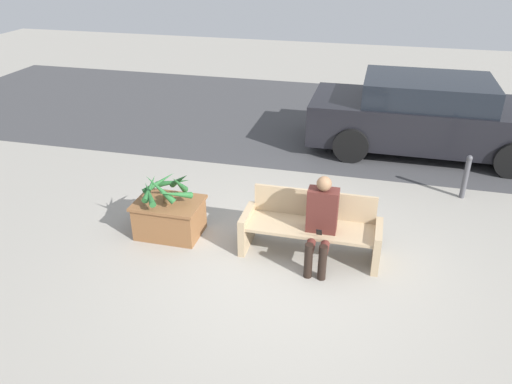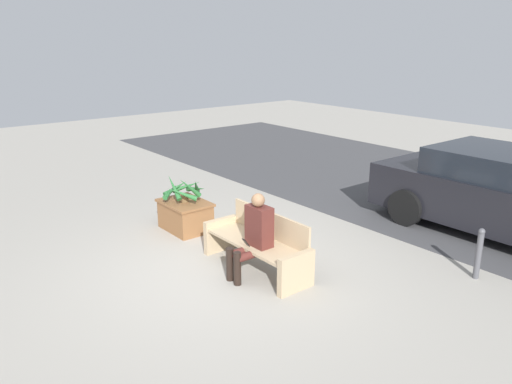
{
  "view_description": "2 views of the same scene",
  "coord_description": "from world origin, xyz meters",
  "px_view_note": "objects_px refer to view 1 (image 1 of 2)",
  "views": [
    {
      "loc": [
        0.95,
        -5.1,
        3.73
      ],
      "look_at": [
        -0.53,
        0.77,
        0.61
      ],
      "focal_mm": 35.0,
      "sensor_mm": 36.0,
      "label": 1
    },
    {
      "loc": [
        5.38,
        -3.7,
        3.13
      ],
      "look_at": [
        -0.3,
        0.86,
        0.92
      ],
      "focal_mm": 35.0,
      "sensor_mm": 36.0,
      "label": 2
    }
  ],
  "objects_px": {
    "potted_plant": "(166,187)",
    "bollard_post": "(466,176)",
    "planter_box": "(170,217)",
    "bench": "(311,227)",
    "person_seated": "(321,220)",
    "parked_car": "(429,116)"
  },
  "relations": [
    {
      "from": "potted_plant",
      "to": "bollard_post",
      "type": "bearing_deg",
      "value": 27.59
    },
    {
      "from": "person_seated",
      "to": "potted_plant",
      "type": "distance_m",
      "value": 2.13
    },
    {
      "from": "bench",
      "to": "person_seated",
      "type": "distance_m",
      "value": 0.34
    },
    {
      "from": "bench",
      "to": "bollard_post",
      "type": "xyz_separation_m",
      "value": [
        2.12,
        2.13,
        0.0
      ]
    },
    {
      "from": "planter_box",
      "to": "parked_car",
      "type": "xyz_separation_m",
      "value": [
        3.58,
        4.05,
        0.44
      ]
    },
    {
      "from": "parked_car",
      "to": "bollard_post",
      "type": "bearing_deg",
      "value": -74.91
    },
    {
      "from": "parked_car",
      "to": "potted_plant",
      "type": "bearing_deg",
      "value": -131.66
    },
    {
      "from": "planter_box",
      "to": "potted_plant",
      "type": "bearing_deg",
      "value": 162.25
    },
    {
      "from": "person_seated",
      "to": "potted_plant",
      "type": "xyz_separation_m",
      "value": [
        -2.12,
        0.18,
        0.1
      ]
    },
    {
      "from": "planter_box",
      "to": "person_seated",
      "type": "bearing_deg",
      "value": -4.63
    },
    {
      "from": "bench",
      "to": "planter_box",
      "type": "distance_m",
      "value": 1.97
    },
    {
      "from": "parked_car",
      "to": "bench",
      "type": "bearing_deg",
      "value": -111.84
    },
    {
      "from": "planter_box",
      "to": "parked_car",
      "type": "height_order",
      "value": "parked_car"
    },
    {
      "from": "planter_box",
      "to": "potted_plant",
      "type": "xyz_separation_m",
      "value": [
        -0.02,
        0.01,
        0.45
      ]
    },
    {
      "from": "bench",
      "to": "person_seated",
      "type": "bearing_deg",
      "value": -54.43
    },
    {
      "from": "bench",
      "to": "parked_car",
      "type": "height_order",
      "value": "parked_car"
    },
    {
      "from": "planter_box",
      "to": "potted_plant",
      "type": "relative_size",
      "value": 1.2
    },
    {
      "from": "bollard_post",
      "to": "parked_car",
      "type": "bearing_deg",
      "value": 105.09
    },
    {
      "from": "bench",
      "to": "person_seated",
      "type": "relative_size",
      "value": 1.52
    },
    {
      "from": "bench",
      "to": "parked_car",
      "type": "distance_m",
      "value": 4.35
    },
    {
      "from": "bench",
      "to": "parked_car",
      "type": "bearing_deg",
      "value": 68.16
    },
    {
      "from": "potted_plant",
      "to": "planter_box",
      "type": "bearing_deg",
      "value": -17.75
    }
  ]
}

